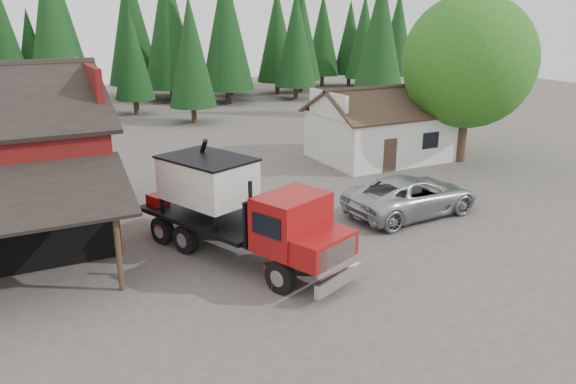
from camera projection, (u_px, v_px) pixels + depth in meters
name	position (u px, v px, depth m)	size (l,w,h in m)	color
ground	(296.00, 281.00, 19.80)	(120.00, 120.00, 0.00)	#4F463E
farmhouse	(381.00, 133.00, 35.92)	(8.60, 6.42, 4.65)	silver
deciduous_tree	(469.00, 66.00, 33.79)	(8.00, 8.00, 10.20)	#382619
conifer_backdrop	(98.00, 108.00, 55.42)	(76.00, 16.00, 16.00)	black
near_pine_b	(191.00, 52.00, 46.02)	(3.96, 3.96, 10.40)	#382619
near_pine_c	(380.00, 37.00, 49.23)	(4.84, 4.84, 12.40)	#382619
near_pine_d	(53.00, 33.00, 44.63)	(5.28, 5.28, 13.40)	#382619
feed_truck	(238.00, 208.00, 21.14)	(5.91, 9.77, 4.29)	black
silver_car	(412.00, 195.00, 26.04)	(3.05, 6.61, 1.84)	#ABACB2
equip_box	(277.00, 276.00, 19.51)	(0.70, 1.10, 0.60)	maroon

